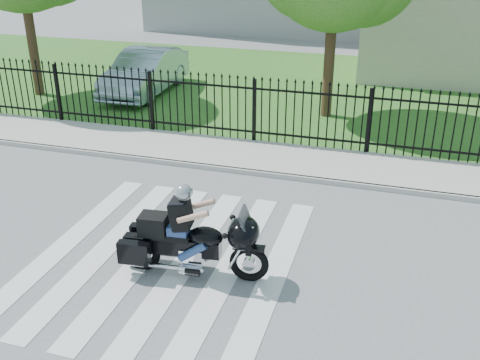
# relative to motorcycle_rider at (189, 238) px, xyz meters

# --- Properties ---
(ground) EXTENTS (120.00, 120.00, 0.00)m
(ground) POSITION_rel_motorcycle_rider_xyz_m (-0.60, 0.31, -0.70)
(ground) COLOR slate
(ground) RESTS_ON ground
(crosswalk) EXTENTS (5.00, 5.50, 0.01)m
(crosswalk) POSITION_rel_motorcycle_rider_xyz_m (-0.60, 0.31, -0.70)
(crosswalk) COLOR silver
(crosswalk) RESTS_ON ground
(sidewalk) EXTENTS (40.00, 2.00, 0.12)m
(sidewalk) POSITION_rel_motorcycle_rider_xyz_m (-0.60, 5.31, -0.64)
(sidewalk) COLOR #ADAAA3
(sidewalk) RESTS_ON ground
(curb) EXTENTS (40.00, 0.12, 0.12)m
(curb) POSITION_rel_motorcycle_rider_xyz_m (-0.60, 4.31, -0.64)
(curb) COLOR #ADAAA3
(curb) RESTS_ON ground
(grass_strip) EXTENTS (40.00, 12.00, 0.02)m
(grass_strip) POSITION_rel_motorcycle_rider_xyz_m (-0.60, 12.31, -0.69)
(grass_strip) COLOR #2C6121
(grass_strip) RESTS_ON ground
(iron_fence) EXTENTS (26.00, 0.04, 1.80)m
(iron_fence) POSITION_rel_motorcycle_rider_xyz_m (-0.60, 6.31, 0.20)
(iron_fence) COLOR black
(iron_fence) RESTS_ON ground
(motorcycle_rider) EXTENTS (2.60, 0.97, 1.72)m
(motorcycle_rider) POSITION_rel_motorcycle_rider_xyz_m (0.00, 0.00, 0.00)
(motorcycle_rider) COLOR black
(motorcycle_rider) RESTS_ON ground
(parked_car) EXTENTS (1.70, 4.60, 1.50)m
(parked_car) POSITION_rel_motorcycle_rider_xyz_m (-5.58, 10.04, 0.07)
(parked_car) COLOR #9EB2C7
(parked_car) RESTS_ON grass_strip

